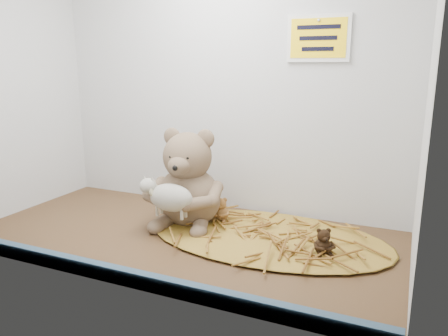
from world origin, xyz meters
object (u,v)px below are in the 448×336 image
at_px(toy_lamb, 171,198).
at_px(mini_teddy_tan, 221,208).
at_px(main_teddy, 189,177).
at_px(mini_teddy_brown, 323,240).

distance_m(toy_lamb, mini_teddy_tan, 0.18).
xyz_separation_m(main_teddy, mini_teddy_brown, (0.42, -0.07, -0.10)).
xyz_separation_m(mini_teddy_tan, mini_teddy_brown, (0.34, -0.12, -0.00)).
height_order(toy_lamb, mini_teddy_brown, toy_lamb).
bearing_deg(main_teddy, toy_lamb, -96.88).
bearing_deg(mini_teddy_tan, main_teddy, -161.93).
bearing_deg(main_teddy, mini_teddy_brown, -16.92).
height_order(main_teddy, mini_teddy_brown, main_teddy).
relative_size(toy_lamb, mini_teddy_brown, 2.53).
bearing_deg(mini_teddy_brown, mini_teddy_tan, 131.83).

